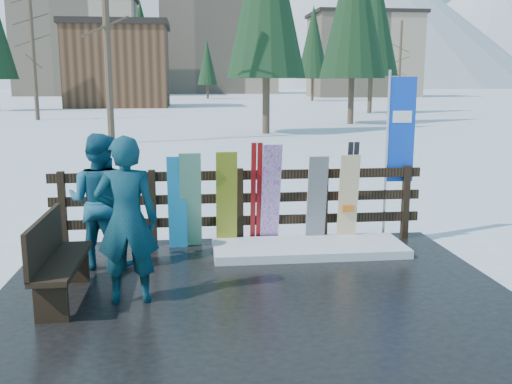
{
  "coord_description": "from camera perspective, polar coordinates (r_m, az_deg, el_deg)",
  "views": [
    {
      "loc": [
        -0.71,
        -6.19,
        2.49
      ],
      "look_at": [
        0.11,
        1.0,
        1.1
      ],
      "focal_mm": 40.0,
      "sensor_mm": 36.0,
      "label": 1
    }
  ],
  "objects": [
    {
      "name": "ground",
      "position": [
        6.71,
        0.04,
        -10.91
      ],
      "size": [
        700.0,
        700.0,
        0.0
      ],
      "primitive_type": "plane",
      "color": "white",
      "rests_on": "ground"
    },
    {
      "name": "deck",
      "position": [
        6.7,
        0.04,
        -10.59
      ],
      "size": [
        6.0,
        5.0,
        0.08
      ],
      "primitive_type": "cube",
      "color": "black",
      "rests_on": "ground"
    },
    {
      "name": "fence",
      "position": [
        8.6,
        -1.62,
        -0.88
      ],
      "size": [
        5.6,
        0.1,
        1.15
      ],
      "color": "black",
      "rests_on": "deck"
    },
    {
      "name": "snow_patch",
      "position": [
        8.31,
        5.31,
        -5.61
      ],
      "size": [
        2.75,
        1.0,
        0.12
      ],
      "primitive_type": "cube",
      "color": "white",
      "rests_on": "deck"
    },
    {
      "name": "bench",
      "position": [
        6.73,
        -19.43,
        -6.12
      ],
      "size": [
        0.41,
        1.5,
        0.97
      ],
      "color": "black",
      "rests_on": "deck"
    },
    {
      "name": "snowboard_0",
      "position": [
        8.35,
        -7.89,
        -1.1
      ],
      "size": [
        0.27,
        0.22,
        1.38
      ],
      "primitive_type": "cube",
      "rotation": [
        0.14,
        0.0,
        0.0
      ],
      "color": "#1C93D4",
      "rests_on": "deck"
    },
    {
      "name": "snowboard_1",
      "position": [
        8.35,
        -6.54,
        -0.87
      ],
      "size": [
        0.31,
        0.41,
        1.45
      ],
      "primitive_type": "cube",
      "rotation": [
        0.26,
        0.0,
        0.0
      ],
      "color": "silver",
      "rests_on": "deck"
    },
    {
      "name": "snowboard_2",
      "position": [
        8.36,
        -2.96,
        -0.8
      ],
      "size": [
        0.31,
        0.25,
        1.44
      ],
      "primitive_type": "cube",
      "rotation": [
        0.16,
        0.0,
        0.0
      ],
      "color": "#F6FF27",
      "rests_on": "deck"
    },
    {
      "name": "snowboard_3",
      "position": [
        8.41,
        1.49,
        -0.33
      ],
      "size": [
        0.28,
        0.42,
        1.55
      ],
      "primitive_type": "cube",
      "rotation": [
        0.25,
        0.0,
        0.0
      ],
      "color": "white",
      "rests_on": "deck"
    },
    {
      "name": "snowboard_4",
      "position": [
        8.56,
        6.09,
        -0.87
      ],
      "size": [
        0.29,
        0.23,
        1.36
      ],
      "primitive_type": "cube",
      "rotation": [
        0.15,
        0.0,
        0.0
      ],
      "color": "black",
      "rests_on": "deck"
    },
    {
      "name": "snowboard_5",
      "position": [
        8.67,
        9.19,
        -0.75
      ],
      "size": [
        0.3,
        0.18,
        1.37
      ],
      "primitive_type": "cube",
      "rotation": [
        0.11,
        0.0,
        0.0
      ],
      "color": "white",
      "rests_on": "deck"
    },
    {
      "name": "ski_pair_a",
      "position": [
        8.45,
        0.02,
        -0.23
      ],
      "size": [
        0.16,
        0.26,
        1.56
      ],
      "color": "maroon",
      "rests_on": "deck"
    },
    {
      "name": "ski_pair_b",
      "position": [
        8.73,
        9.45,
        -0.06
      ],
      "size": [
        0.17,
        0.21,
        1.55
      ],
      "color": "black",
      "rests_on": "deck"
    },
    {
      "name": "rental_flag",
      "position": [
        9.05,
        14.01,
        5.45
      ],
      "size": [
        0.45,
        0.04,
        2.6
      ],
      "color": "silver",
      "rests_on": "deck"
    },
    {
      "name": "person_front",
      "position": [
        6.39,
        -12.79,
        -2.78
      ],
      "size": [
        0.69,
        0.45,
        1.87
      ],
      "primitive_type": "imported",
      "rotation": [
        0.0,
        0.0,
        3.15
      ],
      "color": "#0E4E4F",
      "rests_on": "deck"
    },
    {
      "name": "person_back",
      "position": [
        7.73,
        -15.36,
        -0.88
      ],
      "size": [
        1.01,
        0.88,
        1.78
      ],
      "primitive_type": "imported",
      "rotation": [
        0.0,
        0.0,
        2.88
      ],
      "color": "navy",
      "rests_on": "deck"
    },
    {
      "name": "resort_buildings",
      "position": [
        121.83,
        -5.85,
        14.27
      ],
      "size": [
        73.0,
        87.6,
        22.6
      ],
      "color": "tan",
      "rests_on": "ground"
    },
    {
      "name": "trees",
      "position": [
        55.31,
        -1.64,
        14.13
      ],
      "size": [
        42.15,
        68.69,
        12.16
      ],
      "color": "#382B1E",
      "rests_on": "ground"
    }
  ]
}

